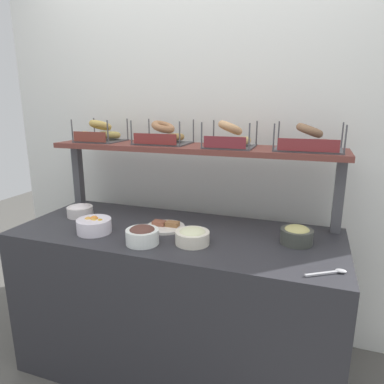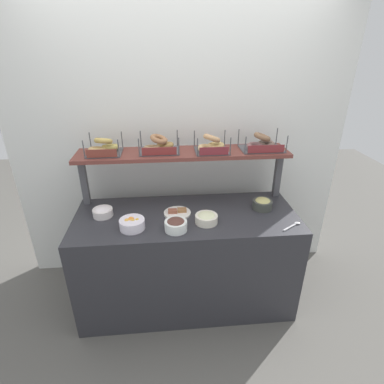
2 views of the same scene
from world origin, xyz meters
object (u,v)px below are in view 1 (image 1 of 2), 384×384
object	(u,v)px
bowl_fruit_salad	(94,225)
bagel_basket_sesame	(100,134)
bowl_cream_cheese	(80,210)
bagel_basket_everything	(163,136)
serving_spoon_near_plate	(332,272)
serving_plate_white	(166,226)
bowl_hummus	(297,235)
bagel_basket_plain	(230,139)
bagel_basket_poppy	(308,142)
bowl_potato_salad	(192,236)
bowl_chocolate_spread	(142,235)

from	to	relation	value
bowl_fruit_salad	bagel_basket_sesame	size ratio (longest dim) A/B	0.66
bowl_cream_cheese	bagel_basket_everything	bearing A→B (deg)	27.79
serving_spoon_near_plate	serving_plate_white	bearing A→B (deg)	163.21
bowl_hummus	bagel_basket_plain	bearing A→B (deg)	152.69
bowl_hummus	serving_plate_white	bearing A→B (deg)	-178.19
bagel_basket_sesame	bagel_basket_everything	xyz separation A→B (m)	(0.43, 0.01, -0.00)
bowl_hummus	bagel_basket_sesame	distance (m)	1.33
bagel_basket_everything	bagel_basket_poppy	bearing A→B (deg)	-1.53
bowl_cream_cheese	bagel_basket_poppy	bearing A→B (deg)	9.61
bowl_cream_cheese	bowl_hummus	bearing A→B (deg)	-0.05
bagel_basket_poppy	bowl_cream_cheese	bearing A→B (deg)	-170.39
bowl_potato_salad	serving_plate_white	bearing A→B (deg)	144.36
bowl_hummus	serving_spoon_near_plate	distance (m)	0.32
serving_plate_white	bagel_basket_poppy	bearing A→B (deg)	18.80
bagel_basket_plain	serving_plate_white	bearing A→B (deg)	-142.26
bagel_basket_sesame	bagel_basket_plain	world-z (taller)	bagel_basket_plain
bagel_basket_poppy	bagel_basket_plain	bearing A→B (deg)	-178.21
bowl_potato_salad	bowl_fruit_salad	bearing A→B (deg)	-176.87
bowl_cream_cheese	bowl_hummus	distance (m)	1.26
serving_spoon_near_plate	bowl_potato_salad	bearing A→B (deg)	170.63
bowl_chocolate_spread	bagel_basket_sesame	world-z (taller)	bagel_basket_sesame
bowl_fruit_salad	bagel_basket_everything	distance (m)	0.66
bowl_potato_salad	bagel_basket_everything	distance (m)	0.69
bowl_fruit_salad	bagel_basket_poppy	bearing A→B (deg)	22.01
bowl_chocolate_spread	serving_plate_white	world-z (taller)	bowl_chocolate_spread
bowl_potato_salad	serving_spoon_near_plate	xyz separation A→B (m)	(0.63, -0.10, -0.03)
serving_spoon_near_plate	bagel_basket_everything	xyz separation A→B (m)	(-0.97, 0.52, 0.47)
bowl_potato_salad	bowl_chocolate_spread	bearing A→B (deg)	-160.54
serving_spoon_near_plate	bagel_basket_plain	size ratio (longest dim) A/B	0.58
bowl_fruit_salad	bagel_basket_plain	world-z (taller)	bagel_basket_plain
bowl_potato_salad	bagel_basket_poppy	distance (m)	0.76
bowl_fruit_salad	bagel_basket_sesame	distance (m)	0.65
bowl_chocolate_spread	bagel_basket_plain	xyz separation A→B (m)	(0.31, 0.46, 0.43)
bowl_hummus	serving_plate_white	size ratio (longest dim) A/B	0.74
bagel_basket_everything	bagel_basket_plain	world-z (taller)	bagel_basket_plain
bagel_basket_everything	serving_plate_white	bearing A→B (deg)	-64.87
bagel_basket_everything	bowl_chocolate_spread	bearing A→B (deg)	-78.39
bowl_fruit_salad	bowl_potato_salad	size ratio (longest dim) A/B	1.08
bagel_basket_poppy	bagel_basket_everything	bearing A→B (deg)	178.47
bowl_hummus	bowl_chocolate_spread	world-z (taller)	same
serving_plate_white	bagel_basket_sesame	distance (m)	0.76
bagel_basket_plain	bagel_basket_poppy	bearing A→B (deg)	1.79
serving_spoon_near_plate	bagel_basket_plain	bearing A→B (deg)	138.90
bagel_basket_sesame	bagel_basket_everything	size ratio (longest dim) A/B	0.89
bowl_cream_cheese	serving_spoon_near_plate	world-z (taller)	bowl_cream_cheese
bowl_cream_cheese	serving_plate_white	world-z (taller)	bowl_cream_cheese
bowl_cream_cheese	serving_spoon_near_plate	size ratio (longest dim) A/B	0.95
bowl_cream_cheese	bowl_chocolate_spread	world-z (taller)	bowl_chocolate_spread
bowl_chocolate_spread	bagel_basket_everything	bearing A→B (deg)	101.61
bowl_chocolate_spread	bowl_potato_salad	bearing A→B (deg)	19.46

